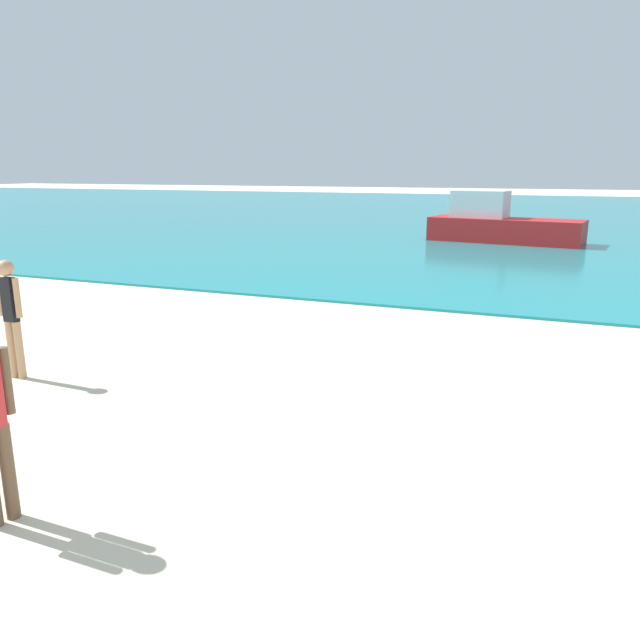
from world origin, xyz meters
The scene contains 3 objects.
water centered at (0.00, 44.87, 0.03)m, with size 160.00×60.00×0.06m, color teal.
person_distant centered at (-4.84, 8.54, 0.97)m, with size 0.39×0.23×1.70m.
boat_near centered at (-0.04, 27.81, 0.75)m, with size 6.10×2.75×2.00m.
Camera 1 is at (2.20, 2.43, 2.91)m, focal length 34.11 mm.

